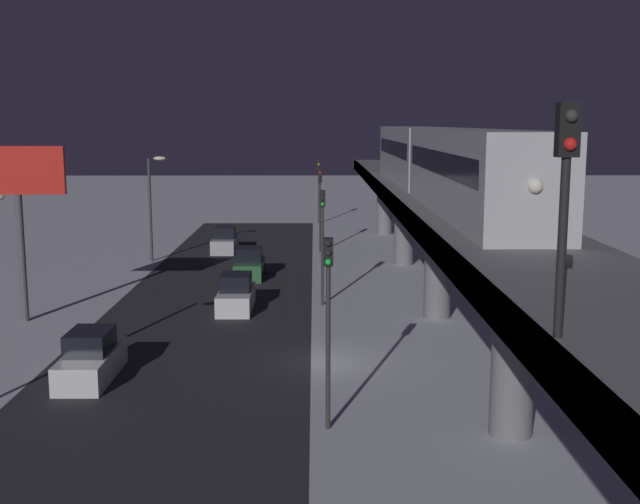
{
  "coord_description": "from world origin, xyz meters",
  "views": [
    {
      "loc": [
        0.22,
        32.27,
        10.04
      ],
      "look_at": [
        -0.09,
        -11.15,
        2.92
      ],
      "focal_mm": 44.34,
      "sensor_mm": 36.0,
      "label": 1
    }
  ],
  "objects_px": {
    "sedan_green": "(250,266)",
    "sedan_white_2": "(91,359)",
    "traffic_light_mid": "(322,230)",
    "traffic_light_far": "(320,199)",
    "rail_signal": "(566,180)",
    "subway_train": "(437,160)",
    "sedan_silver": "(225,242)",
    "sedan_white": "(236,295)",
    "traffic_light_near": "(328,305)",
    "traffic_light_distant": "(319,182)",
    "commercial_billboard": "(18,188)"
  },
  "relations": [
    {
      "from": "sedan_green",
      "to": "commercial_billboard",
      "type": "height_order",
      "value": "commercial_billboard"
    },
    {
      "from": "sedan_green",
      "to": "commercial_billboard",
      "type": "distance_m",
      "value": 16.73
    },
    {
      "from": "rail_signal",
      "to": "sedan_green",
      "type": "xyz_separation_m",
      "value": [
        8.46,
        -37.78,
        -8.31
      ]
    },
    {
      "from": "traffic_light_near",
      "to": "traffic_light_far",
      "type": "relative_size",
      "value": 1.0
    },
    {
      "from": "sedan_white_2",
      "to": "commercial_billboard",
      "type": "bearing_deg",
      "value": -57.4
    },
    {
      "from": "traffic_light_mid",
      "to": "traffic_light_distant",
      "type": "xyz_separation_m",
      "value": [
        0.0,
        -36.1,
        0.0
      ]
    },
    {
      "from": "traffic_light_far",
      "to": "traffic_light_mid",
      "type": "bearing_deg",
      "value": 90.0
    },
    {
      "from": "sedan_white_2",
      "to": "traffic_light_near",
      "type": "bearing_deg",
      "value": 150.63
    },
    {
      "from": "traffic_light_near",
      "to": "traffic_light_distant",
      "type": "height_order",
      "value": "same"
    },
    {
      "from": "traffic_light_near",
      "to": "sedan_white",
      "type": "bearing_deg",
      "value": -74.5
    },
    {
      "from": "traffic_light_distant",
      "to": "sedan_green",
      "type": "bearing_deg",
      "value": 80.51
    },
    {
      "from": "sedan_silver",
      "to": "traffic_light_distant",
      "type": "relative_size",
      "value": 0.66
    },
    {
      "from": "traffic_light_distant",
      "to": "sedan_silver",
      "type": "bearing_deg",
      "value": 66.93
    },
    {
      "from": "traffic_light_distant",
      "to": "commercial_billboard",
      "type": "bearing_deg",
      "value": 68.91
    },
    {
      "from": "sedan_silver",
      "to": "traffic_light_near",
      "type": "bearing_deg",
      "value": 101.6
    },
    {
      "from": "sedan_green",
      "to": "traffic_light_mid",
      "type": "bearing_deg",
      "value": -59.52
    },
    {
      "from": "subway_train",
      "to": "sedan_white",
      "type": "distance_m",
      "value": 12.96
    },
    {
      "from": "traffic_light_distant",
      "to": "commercial_billboard",
      "type": "xyz_separation_m",
      "value": [
        15.27,
        39.58,
        2.63
      ]
    },
    {
      "from": "sedan_white",
      "to": "traffic_light_mid",
      "type": "height_order",
      "value": "traffic_light_mid"
    },
    {
      "from": "subway_train",
      "to": "sedan_silver",
      "type": "height_order",
      "value": "subway_train"
    },
    {
      "from": "traffic_light_mid",
      "to": "traffic_light_far",
      "type": "xyz_separation_m",
      "value": [
        0.0,
        -18.05,
        0.0
      ]
    },
    {
      "from": "rail_signal",
      "to": "commercial_billboard",
      "type": "height_order",
      "value": "rail_signal"
    },
    {
      "from": "sedan_white_2",
      "to": "traffic_light_mid",
      "type": "relative_size",
      "value": 0.72
    },
    {
      "from": "sedan_white",
      "to": "traffic_light_near",
      "type": "xyz_separation_m",
      "value": [
        -4.7,
        16.95,
        3.4
      ]
    },
    {
      "from": "sedan_green",
      "to": "sedan_white_2",
      "type": "distance_m",
      "value": 21.3
    },
    {
      "from": "sedan_silver",
      "to": "traffic_light_distant",
      "type": "xyz_separation_m",
      "value": [
        -7.5,
        -17.61,
        3.4
      ]
    },
    {
      "from": "sedan_white",
      "to": "subway_train",
      "type": "bearing_deg",
      "value": -4.18
    },
    {
      "from": "sedan_silver",
      "to": "traffic_light_far",
      "type": "xyz_separation_m",
      "value": [
        -7.5,
        0.44,
        3.4
      ]
    },
    {
      "from": "traffic_light_mid",
      "to": "traffic_light_far",
      "type": "bearing_deg",
      "value": -90.0
    },
    {
      "from": "subway_train",
      "to": "sedan_white_2",
      "type": "bearing_deg",
      "value": 35.66
    },
    {
      "from": "sedan_white",
      "to": "traffic_light_far",
      "type": "height_order",
      "value": "traffic_light_far"
    },
    {
      "from": "rail_signal",
      "to": "sedan_white_2",
      "type": "distance_m",
      "value": 22.98
    },
    {
      "from": "sedan_silver",
      "to": "traffic_light_mid",
      "type": "distance_m",
      "value": 20.24
    },
    {
      "from": "sedan_green",
      "to": "sedan_white_2",
      "type": "xyz_separation_m",
      "value": [
        4.6,
        20.8,
        0.01
      ]
    },
    {
      "from": "rail_signal",
      "to": "commercial_billboard",
      "type": "bearing_deg",
      "value": -54.12
    },
    {
      "from": "traffic_light_distant",
      "to": "commercial_billboard",
      "type": "height_order",
      "value": "commercial_billboard"
    },
    {
      "from": "traffic_light_mid",
      "to": "sedan_white_2",
      "type": "bearing_deg",
      "value": 54.03
    },
    {
      "from": "sedan_silver",
      "to": "traffic_light_far",
      "type": "distance_m",
      "value": 8.25
    },
    {
      "from": "sedan_silver",
      "to": "traffic_light_mid",
      "type": "relative_size",
      "value": 0.66
    },
    {
      "from": "sedan_green",
      "to": "traffic_light_mid",
      "type": "height_order",
      "value": "traffic_light_mid"
    },
    {
      "from": "rail_signal",
      "to": "sedan_silver",
      "type": "distance_m",
      "value": 50.27
    },
    {
      "from": "sedan_white_2",
      "to": "traffic_light_near",
      "type": "relative_size",
      "value": 0.72
    },
    {
      "from": "sedan_green",
      "to": "traffic_light_near",
      "type": "distance_m",
      "value": 26.67
    },
    {
      "from": "sedan_white",
      "to": "sedan_silver",
      "type": "relative_size",
      "value": 1.04
    },
    {
      "from": "traffic_light_mid",
      "to": "traffic_light_distant",
      "type": "bearing_deg",
      "value": -90.0
    },
    {
      "from": "commercial_billboard",
      "to": "subway_train",
      "type": "bearing_deg",
      "value": -175.66
    },
    {
      "from": "rail_signal",
      "to": "subway_train",
      "type": "bearing_deg",
      "value": -94.48
    },
    {
      "from": "sedan_silver",
      "to": "traffic_light_distant",
      "type": "bearing_deg",
      "value": -113.07
    },
    {
      "from": "sedan_silver",
      "to": "sedan_white_2",
      "type": "height_order",
      "value": "same"
    },
    {
      "from": "traffic_light_mid",
      "to": "sedan_white",
      "type": "bearing_deg",
      "value": 13.12
    }
  ]
}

